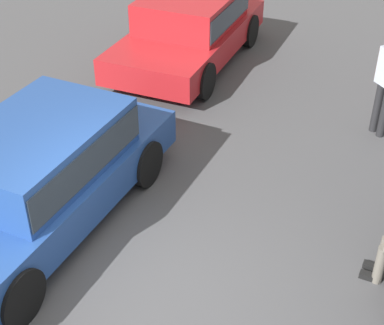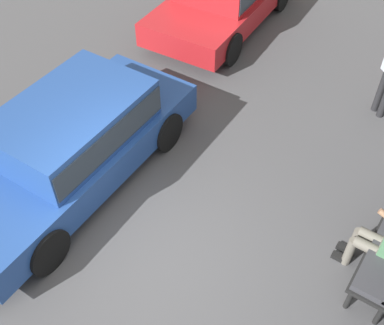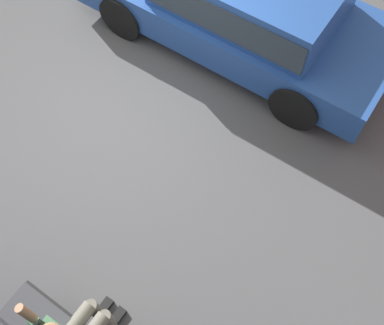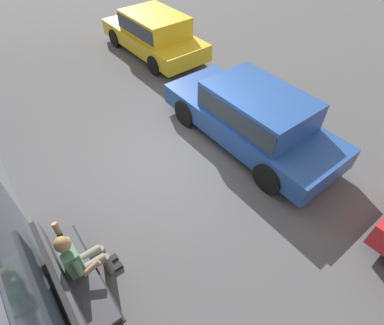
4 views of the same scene
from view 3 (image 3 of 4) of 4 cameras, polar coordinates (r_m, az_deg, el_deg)
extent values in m
plane|color=#4C4C4F|center=(6.65, -7.38, 6.58)|extent=(60.00, 60.00, 0.00)
cylinder|color=black|center=(5.59, -18.06, -14.89)|extent=(0.07, 0.07, 0.42)
cylinder|color=#6B665B|center=(5.09, -13.52, -18.00)|extent=(0.15, 0.42, 0.15)
cylinder|color=#6B665B|center=(5.35, -11.40, -16.78)|extent=(0.12, 0.12, 0.53)
cube|color=black|center=(5.57, -10.43, -16.62)|extent=(0.10, 0.24, 0.07)
cylinder|color=#6B665B|center=(5.30, -9.86, -17.95)|extent=(0.12, 0.12, 0.53)
cube|color=black|center=(5.53, -8.94, -17.73)|extent=(0.10, 0.24, 0.07)
cylinder|color=#4C7F56|center=(4.70, -17.89, -17.75)|extent=(0.25, 0.10, 0.22)
cylinder|color=#A37556|center=(4.54, -19.04, -16.54)|extent=(0.16, 0.08, 0.25)
cube|color=black|center=(4.45, -17.61, -17.80)|extent=(0.02, 0.07, 0.15)
cube|color=#23478E|center=(7.01, 5.31, 17.28)|extent=(4.52, 1.82, 0.52)
cylinder|color=black|center=(7.24, -8.27, 16.67)|extent=(0.69, 0.19, 0.68)
cylinder|color=black|center=(6.31, 12.12, 6.48)|extent=(0.69, 0.19, 0.68)
cylinder|color=black|center=(7.40, 18.25, 15.10)|extent=(0.69, 0.19, 0.68)
camera|label=1|loc=(6.79, -69.24, 28.67)|focal=55.00mm
camera|label=2|loc=(5.59, -75.85, 32.32)|focal=45.00mm
camera|label=4|loc=(1.46, 84.26, -39.91)|focal=28.00mm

